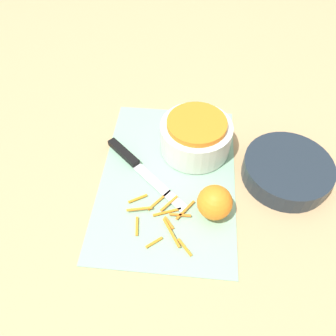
{
  "coord_description": "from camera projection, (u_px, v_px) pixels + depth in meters",
  "views": [
    {
      "loc": [
        0.47,
        0.04,
        0.63
      ],
      "look_at": [
        0.0,
        0.0,
        0.04
      ],
      "focal_mm": 35.0,
      "sensor_mm": 36.0,
      "label": 1
    }
  ],
  "objects": [
    {
      "name": "knife",
      "position": [
        132.0,
        161.0,
        0.8
      ],
      "size": [
        0.2,
        0.22,
        0.02
      ],
      "rotation": [
        0.0,
        0.0,
        0.84
      ],
      "color": "black",
      "rests_on": "cutting_board"
    },
    {
      "name": "cutting_board",
      "position": [
        168.0,
        177.0,
        0.78
      ],
      "size": [
        0.48,
        0.32,
        0.01
      ],
      "color": "#84B793",
      "rests_on": "ground_plane"
    },
    {
      "name": "bowl_dark",
      "position": [
        287.0,
        170.0,
        0.77
      ],
      "size": [
        0.21,
        0.21,
        0.05
      ],
      "color": "#1E2833",
      "rests_on": "ground_plane"
    },
    {
      "name": "ground_plane",
      "position": [
        168.0,
        177.0,
        0.79
      ],
      "size": [
        4.0,
        4.0,
        0.0
      ],
      "primitive_type": "plane",
      "color": "tan"
    },
    {
      "name": "peel_pile",
      "position": [
        163.0,
        217.0,
        0.71
      ],
      "size": [
        0.16,
        0.15,
        0.01
      ],
      "color": "orange",
      "rests_on": "cutting_board"
    },
    {
      "name": "bowl_speckled",
      "position": [
        196.0,
        135.0,
        0.8
      ],
      "size": [
        0.17,
        0.17,
        0.09
      ],
      "color": "silver",
      "rests_on": "cutting_board"
    },
    {
      "name": "orange_left",
      "position": [
        215.0,
        202.0,
        0.69
      ],
      "size": [
        0.08,
        0.08,
        0.08
      ],
      "color": "orange",
      "rests_on": "cutting_board"
    }
  ]
}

